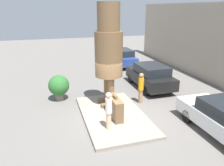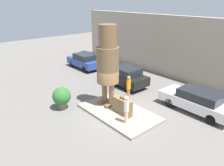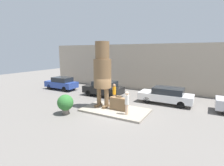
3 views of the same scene
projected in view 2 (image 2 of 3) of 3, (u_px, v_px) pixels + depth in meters
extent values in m
plane|color=slate|center=(119.00, 113.00, 13.74)|extent=(60.00, 60.00, 0.00)
cube|color=gray|center=(119.00, 112.00, 13.71)|extent=(5.08, 2.92, 0.15)
cube|color=tan|center=(195.00, 51.00, 17.84)|extent=(28.00, 0.60, 5.43)
cube|color=brown|center=(103.00, 101.00, 14.77)|extent=(0.28, 0.80, 0.18)
cube|color=brown|center=(110.00, 105.00, 14.26)|extent=(0.28, 0.80, 0.18)
cylinder|color=brown|center=(105.00, 90.00, 14.56)|extent=(0.35, 0.35, 1.41)
cylinder|color=brown|center=(112.00, 94.00, 14.05)|extent=(0.35, 0.35, 1.41)
cylinder|color=brown|center=(108.00, 65.00, 13.64)|extent=(1.41, 1.41, 2.26)
cylinder|color=brown|center=(108.00, 36.00, 12.98)|extent=(1.11, 1.11, 1.36)
cube|color=brown|center=(122.00, 106.00, 13.26)|extent=(1.42, 0.39, 0.98)
cylinder|color=brown|center=(122.00, 97.00, 13.04)|extent=(0.39, 0.12, 0.12)
cylinder|color=beige|center=(126.00, 117.00, 12.29)|extent=(0.22, 0.22, 0.75)
cylinder|color=white|center=(126.00, 106.00, 12.04)|extent=(0.28, 0.28, 0.67)
sphere|color=beige|center=(127.00, 98.00, 11.87)|extent=(0.25, 0.25, 0.25)
cube|color=#284293|center=(84.00, 62.00, 22.41)|extent=(4.00, 1.71, 0.68)
cube|color=#1E2328|center=(85.00, 57.00, 22.05)|extent=(2.20, 1.54, 0.53)
cylinder|color=black|center=(71.00, 64.00, 22.94)|extent=(0.63, 0.18, 0.63)
cylinder|color=black|center=(84.00, 61.00, 23.88)|extent=(0.63, 0.18, 0.63)
cylinder|color=black|center=(85.00, 69.00, 21.19)|extent=(0.63, 0.18, 0.63)
cylinder|color=black|center=(97.00, 66.00, 22.12)|extent=(0.63, 0.18, 0.63)
cube|color=black|center=(124.00, 77.00, 18.00)|extent=(4.10, 1.86, 0.71)
cube|color=#1E2328|center=(126.00, 71.00, 17.62)|extent=(2.26, 1.67, 0.56)
cylinder|color=black|center=(106.00, 80.00, 18.51)|extent=(0.63, 0.18, 0.63)
cylinder|color=black|center=(121.00, 75.00, 19.53)|extent=(0.63, 0.18, 0.63)
cylinder|color=black|center=(127.00, 88.00, 16.71)|extent=(0.63, 0.18, 0.63)
cylinder|color=black|center=(142.00, 83.00, 17.73)|extent=(0.63, 0.18, 0.63)
cube|color=silver|center=(196.00, 102.00, 13.84)|extent=(4.61, 1.82, 0.63)
cube|color=#1E2328|center=(201.00, 95.00, 13.47)|extent=(2.54, 1.64, 0.52)
cylinder|color=black|center=(169.00, 103.00, 14.46)|extent=(0.61, 0.18, 0.61)
cylinder|color=black|center=(183.00, 96.00, 15.46)|extent=(0.61, 0.18, 0.61)
cylinder|color=black|center=(211.00, 119.00, 12.44)|extent=(0.61, 0.18, 0.61)
cylinder|color=black|center=(224.00, 110.00, 13.44)|extent=(0.61, 0.18, 0.61)
cylinder|color=#70665B|center=(63.00, 106.00, 14.28)|extent=(0.49, 0.49, 0.38)
sphere|color=#2D6B2D|center=(62.00, 96.00, 14.03)|extent=(1.18, 1.18, 1.18)
cylinder|color=#A87A56|center=(128.00, 94.00, 15.57)|extent=(0.23, 0.23, 0.78)
cylinder|color=orange|center=(129.00, 84.00, 15.30)|extent=(0.30, 0.30, 0.70)
sphere|color=#A87A56|center=(129.00, 78.00, 15.12)|extent=(0.26, 0.26, 0.26)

